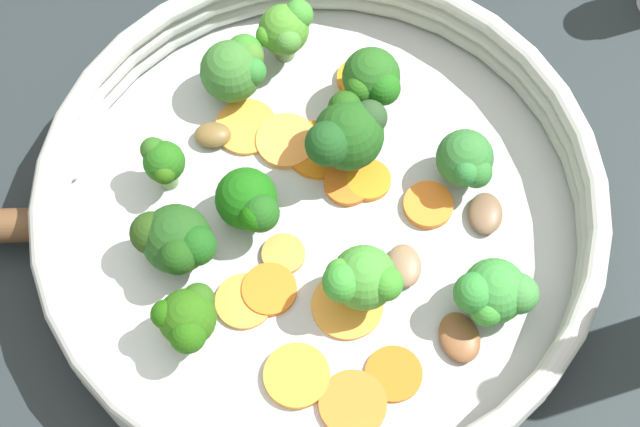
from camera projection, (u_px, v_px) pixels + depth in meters
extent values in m
plane|color=#1F2729|center=(320.00, 231.00, 0.72)|extent=(4.00, 4.00, 0.00)
cylinder|color=#B2B5B7|center=(320.00, 227.00, 0.72)|extent=(0.35, 0.35, 0.01)
torus|color=#B4B8B1|center=(320.00, 218.00, 0.71)|extent=(0.37, 0.37, 0.02)
torus|color=#B4B8B1|center=(320.00, 209.00, 0.69)|extent=(0.37, 0.37, 0.02)
torus|color=#B4B8B1|center=(320.00, 198.00, 0.68)|extent=(0.37, 0.37, 0.02)
sphere|color=#B1B9B3|center=(72.00, 174.00, 0.72)|extent=(0.01, 0.01, 0.01)
sphere|color=#AEB5BA|center=(65.00, 284.00, 0.69)|extent=(0.01, 0.01, 0.01)
cylinder|color=orange|center=(428.00, 205.00, 0.71)|extent=(0.04, 0.04, 0.01)
cylinder|color=orange|center=(244.00, 301.00, 0.69)|extent=(0.05, 0.05, 0.00)
cylinder|color=orange|center=(347.00, 305.00, 0.69)|extent=(0.05, 0.05, 0.00)
cylinder|color=#DF5E14|center=(394.00, 374.00, 0.67)|extent=(0.05, 0.05, 0.00)
cylinder|color=orange|center=(348.00, 183.00, 0.72)|extent=(0.04, 0.04, 0.01)
cylinder|color=#F9923F|center=(286.00, 141.00, 0.74)|extent=(0.06, 0.06, 0.01)
cylinder|color=orange|center=(283.00, 254.00, 0.70)|extent=(0.04, 0.04, 0.00)
cylinder|color=orange|center=(269.00, 290.00, 0.69)|extent=(0.05, 0.05, 0.00)
cylinder|color=orange|center=(369.00, 180.00, 0.72)|extent=(0.04, 0.04, 0.01)
cylinder|color=orange|center=(318.00, 150.00, 0.73)|extent=(0.06, 0.06, 0.00)
cylinder|color=orange|center=(302.00, 376.00, 0.66)|extent=(0.05, 0.05, 0.01)
cylinder|color=orange|center=(353.00, 404.00, 0.66)|extent=(0.04, 0.04, 0.00)
cylinder|color=orange|center=(359.00, 79.00, 0.76)|extent=(0.04, 0.04, 0.01)
cylinder|color=#F99B37|center=(246.00, 127.00, 0.74)|extent=(0.05, 0.05, 0.00)
cylinder|color=#80B46C|center=(363.00, 290.00, 0.68)|extent=(0.01, 0.01, 0.02)
sphere|color=#3E872E|center=(364.00, 278.00, 0.66)|extent=(0.04, 0.04, 0.04)
sphere|color=#348C2D|center=(343.00, 282.00, 0.65)|extent=(0.03, 0.03, 0.03)
sphere|color=#348425|center=(386.00, 284.00, 0.65)|extent=(0.02, 0.02, 0.02)
sphere|color=#3C8C2B|center=(341.00, 274.00, 0.65)|extent=(0.02, 0.02, 0.02)
cylinder|color=#7FA55D|center=(247.00, 215.00, 0.71)|extent=(0.01, 0.01, 0.01)
sphere|color=#15590F|center=(245.00, 204.00, 0.69)|extent=(0.04, 0.04, 0.04)
sphere|color=#1B5016|center=(260.00, 213.00, 0.68)|extent=(0.03, 0.03, 0.03)
sphere|color=#175F0B|center=(255.00, 216.00, 0.68)|extent=(0.02, 0.02, 0.02)
cylinder|color=#7AB463|center=(191.00, 328.00, 0.67)|extent=(0.02, 0.02, 0.02)
sphere|color=#265810|center=(187.00, 318.00, 0.65)|extent=(0.04, 0.04, 0.04)
sphere|color=#1D520B|center=(165.00, 314.00, 0.65)|extent=(0.02, 0.02, 0.02)
sphere|color=#275315|center=(198.00, 300.00, 0.66)|extent=(0.02, 0.02, 0.02)
sphere|color=#20550D|center=(188.00, 335.00, 0.65)|extent=(0.02, 0.02, 0.02)
cylinder|color=olive|center=(233.00, 86.00, 0.75)|extent=(0.02, 0.02, 0.01)
sphere|color=#336B2A|center=(231.00, 71.00, 0.73)|extent=(0.04, 0.04, 0.04)
sphere|color=#307423|center=(244.00, 53.00, 0.73)|extent=(0.03, 0.03, 0.03)
sphere|color=#2A732C|center=(252.00, 71.00, 0.73)|extent=(0.02, 0.02, 0.02)
sphere|color=#3D6F25|center=(250.00, 56.00, 0.73)|extent=(0.02, 0.02, 0.02)
cylinder|color=#79964D|center=(461.00, 170.00, 0.72)|extent=(0.02, 0.02, 0.01)
sphere|color=#2D6B2D|center=(465.00, 158.00, 0.70)|extent=(0.04, 0.04, 0.04)
sphere|color=#286E30|center=(466.00, 172.00, 0.69)|extent=(0.02, 0.02, 0.02)
sphere|color=#2B6B2B|center=(476.00, 172.00, 0.70)|extent=(0.02, 0.02, 0.02)
cylinder|color=#669051|center=(168.00, 175.00, 0.71)|extent=(0.01, 0.01, 0.02)
sphere|color=#1F5B14|center=(164.00, 162.00, 0.70)|extent=(0.03, 0.03, 0.03)
sphere|color=#1E6318|center=(155.00, 149.00, 0.70)|extent=(0.02, 0.02, 0.02)
sphere|color=#28570F|center=(164.00, 173.00, 0.69)|extent=(0.01, 0.01, 0.01)
sphere|color=#265718|center=(153.00, 150.00, 0.70)|extent=(0.02, 0.02, 0.02)
cylinder|color=#5C8850|center=(490.00, 301.00, 0.68)|extent=(0.02, 0.02, 0.01)
sphere|color=#348435|center=(494.00, 291.00, 0.67)|extent=(0.04, 0.04, 0.04)
sphere|color=#358C2F|center=(487.00, 310.00, 0.66)|extent=(0.02, 0.02, 0.02)
sphere|color=#387D37|center=(518.00, 294.00, 0.66)|extent=(0.03, 0.03, 0.03)
sphere|color=#2E8131|center=(474.00, 293.00, 0.66)|extent=(0.03, 0.03, 0.03)
cylinder|color=#6F8D52|center=(285.00, 46.00, 0.76)|extent=(0.01, 0.01, 0.02)
sphere|color=#418126|center=(284.00, 29.00, 0.74)|extent=(0.04, 0.04, 0.04)
sphere|color=#407C2F|center=(287.00, 41.00, 0.73)|extent=(0.02, 0.02, 0.02)
sphere|color=#37822A|center=(298.00, 15.00, 0.74)|extent=(0.02, 0.02, 0.02)
sphere|color=#408B21|center=(268.00, 35.00, 0.74)|extent=(0.02, 0.02, 0.02)
cylinder|color=#6E9559|center=(370.00, 92.00, 0.74)|extent=(0.01, 0.01, 0.02)
sphere|color=#22571B|center=(371.00, 76.00, 0.72)|extent=(0.04, 0.04, 0.04)
sphere|color=#1B5D15|center=(383.00, 88.00, 0.72)|extent=(0.02, 0.02, 0.02)
sphere|color=#235B15|center=(360.00, 88.00, 0.72)|extent=(0.02, 0.02, 0.02)
cylinder|color=#6B9652|center=(180.00, 251.00, 0.70)|extent=(0.01, 0.01, 0.01)
sphere|color=#1D4817|center=(176.00, 239.00, 0.68)|extent=(0.05, 0.05, 0.05)
sphere|color=#184311|center=(178.00, 256.00, 0.66)|extent=(0.02, 0.02, 0.02)
sphere|color=#174C14|center=(196.00, 246.00, 0.67)|extent=(0.03, 0.03, 0.03)
sphere|color=#223F11|center=(151.00, 233.00, 0.68)|extent=(0.03, 0.03, 0.03)
cylinder|color=#63904B|center=(348.00, 152.00, 0.72)|extent=(0.01, 0.01, 0.02)
sphere|color=#1C4C17|center=(349.00, 135.00, 0.70)|extent=(0.05, 0.05, 0.05)
sphere|color=#18461A|center=(332.00, 144.00, 0.69)|extent=(0.03, 0.03, 0.03)
sphere|color=#244321|center=(370.00, 118.00, 0.70)|extent=(0.02, 0.02, 0.02)
sphere|color=#1E4D12|center=(345.00, 108.00, 0.70)|extent=(0.02, 0.02, 0.02)
ellipsoid|color=#846749|center=(404.00, 266.00, 0.69)|extent=(0.03, 0.03, 0.01)
ellipsoid|color=brown|center=(485.00, 213.00, 0.71)|extent=(0.02, 0.03, 0.01)
ellipsoid|color=brown|center=(460.00, 337.00, 0.67)|extent=(0.04, 0.04, 0.01)
ellipsoid|color=brown|center=(213.00, 135.00, 0.73)|extent=(0.03, 0.02, 0.01)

